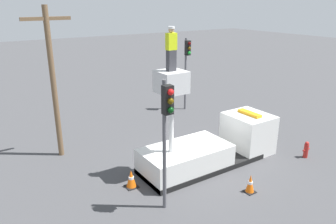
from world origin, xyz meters
TOP-DOWN VIEW (x-y plane):
  - ground_plane at (0.00, 0.00)m, footprint 120.00×120.00m
  - bucket_truck at (0.56, 0.00)m, footprint 7.04×2.28m
  - worker at (-1.77, 0.00)m, footprint 0.40×0.26m
  - traffic_light_pole at (-3.27, -1.97)m, footprint 0.34×0.57m
  - traffic_light_across at (4.44, 7.31)m, footprint 0.34×0.57m
  - fire_hydrant at (4.91, -2.18)m, footprint 0.46×0.22m
  - traffic_cone_rear at (-3.67, 0.15)m, footprint 0.52×0.52m
  - traffic_cone_curbside at (0.21, -2.88)m, footprint 0.43×0.43m
  - utility_pole at (-5.25, 4.87)m, footprint 2.20×0.26m

SIDE VIEW (x-z plane):
  - ground_plane at x=0.00m, z-range 0.00..0.00m
  - traffic_cone_rear at x=-3.67m, z-range -0.02..0.76m
  - traffic_cone_curbside at x=0.21m, z-range -0.02..0.78m
  - fire_hydrant at x=4.91m, z-range -0.01..0.85m
  - bucket_truck at x=0.56m, z-range -1.52..3.26m
  - traffic_light_pole at x=-3.27m, z-range 1.04..6.01m
  - traffic_light_across at x=4.44m, z-range 1.06..6.14m
  - utility_pole at x=-5.25m, z-range 0.31..7.63m
  - worker at x=-1.77m, z-range 4.79..6.54m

